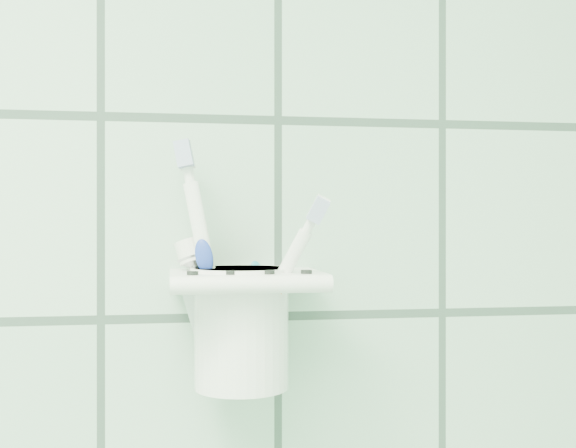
% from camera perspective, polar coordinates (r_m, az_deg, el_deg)
% --- Properties ---
extents(holder_bracket, '(0.13, 0.11, 0.04)m').
position_cam_1_polar(holder_bracket, '(0.65, -3.36, -4.57)').
color(holder_bracket, white).
rests_on(holder_bracket, wall_back).
extents(cup, '(0.09, 0.09, 0.11)m').
position_cam_1_polar(cup, '(0.66, -3.69, -7.83)').
color(cup, white).
rests_on(cup, holder_bracket).
extents(toothbrush_pink, '(0.05, 0.04, 0.22)m').
position_cam_1_polar(toothbrush_pink, '(0.64, -4.65, -2.56)').
color(toothbrush_pink, white).
rests_on(toothbrush_pink, cup).
extents(toothbrush_blue, '(0.06, 0.08, 0.21)m').
position_cam_1_polar(toothbrush_blue, '(0.66, -4.68, -2.70)').
color(toothbrush_blue, white).
rests_on(toothbrush_blue, cup).
extents(toothbrush_orange, '(0.08, 0.06, 0.18)m').
position_cam_1_polar(toothbrush_orange, '(0.66, -4.72, -3.87)').
color(toothbrush_orange, white).
rests_on(toothbrush_orange, cup).
extents(toothpaste_tube, '(0.06, 0.04, 0.14)m').
position_cam_1_polar(toothpaste_tube, '(0.65, -4.78, -5.61)').
color(toothpaste_tube, silver).
rests_on(toothpaste_tube, cup).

